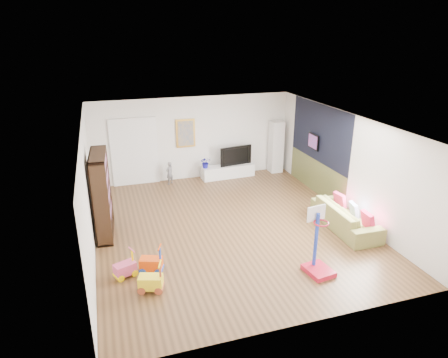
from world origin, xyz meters
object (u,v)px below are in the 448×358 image
object	(u,v)px
media_console	(228,171)
bookshelf	(102,195)
sofa	(346,217)
basketball_hoop	(321,242)

from	to	relation	value
media_console	bookshelf	distance (m)	5.03
bookshelf	sofa	bearing A→B (deg)	-11.39
media_console	basketball_hoop	size ratio (longest dim) A/B	1.25
bookshelf	sofa	world-z (taller)	bookshelf
bookshelf	sofa	distance (m)	5.98
media_console	basketball_hoop	distance (m)	5.94
media_console	bookshelf	xyz separation A→B (m)	(-4.07, -2.84, 0.81)
sofa	basketball_hoop	size ratio (longest dim) A/B	1.48
media_console	sofa	size ratio (longest dim) A/B	0.84
bookshelf	basketball_hoop	world-z (taller)	bookshelf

